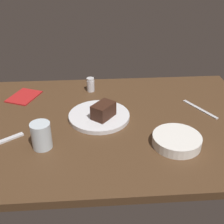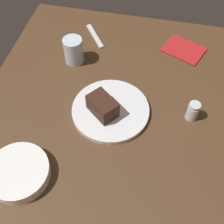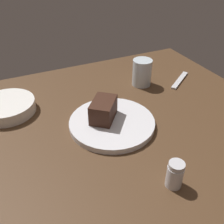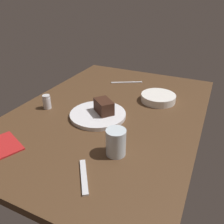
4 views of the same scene
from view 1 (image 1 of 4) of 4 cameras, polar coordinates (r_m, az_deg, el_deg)
dining_table at (r=119.07cm, az=1.13°, el=-2.21°), size 120.00×84.00×3.00cm
dessert_plate at (r=119.32cm, az=-2.56°, el=-0.82°), size 25.29×25.29×1.75cm
chocolate_cake_slice at (r=115.20cm, az=-1.71°, el=0.21°), size 10.82×11.28×6.00cm
salt_shaker at (r=141.06cm, az=-4.28°, el=5.44°), size 3.77×3.77×6.81cm
water_glass at (r=103.45cm, az=-13.86°, el=-4.56°), size 7.07×7.07×9.76cm
side_bowl at (r=105.88cm, az=12.72°, el=-5.51°), size 17.51×17.51×3.69cm
dessert_spoon at (r=112.80cm, az=-20.72°, el=-5.40°), size 13.33×10.07×0.70cm
butter_knife at (r=131.24cm, az=17.05°, el=0.54°), size 10.35×17.34×0.50cm
folded_napkin at (r=142.22cm, az=-17.07°, el=2.95°), size 16.26×18.22×0.60cm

